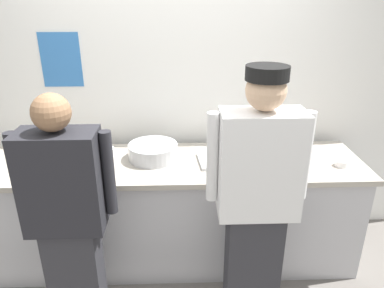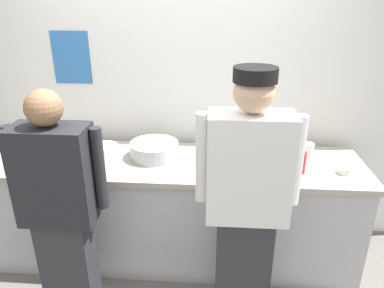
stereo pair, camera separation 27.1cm
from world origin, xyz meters
The scene contains 15 objects.
ground_plane centered at (0.00, 0.00, 0.00)m, with size 9.00×9.00×0.00m, color slate.
wall_back centered at (0.00, 0.88, 1.44)m, with size 4.55×0.11×2.88m.
prep_counter centered at (0.00, 0.39, 0.44)m, with size 2.90×0.73×0.88m.
chef_near_left centered at (-0.62, -0.27, 0.84)m, with size 0.59×0.24×1.60m.
chef_center centered at (0.52, -0.23, 0.92)m, with size 0.62×0.24×1.72m.
plate_stack_front centered at (-0.57, 0.51, 0.91)m, with size 0.21×0.21×0.06m.
mixing_bowl_steel centered at (-0.16, 0.45, 0.94)m, with size 0.38×0.38×0.12m, color #B7BABF.
sheet_tray centered at (0.46, 0.38, 0.89)m, with size 0.53×0.30×0.02m, color #B7BABF.
squeeze_bottle_primary centered at (0.93, 0.25, 0.98)m, with size 0.06×0.06×0.19m.
squeeze_bottle_secondary centered at (-0.86, 0.31, 0.97)m, with size 0.06×0.06×0.18m.
ramekin_red_sauce centered at (-0.86, 0.18, 0.90)m, with size 0.09×0.09×0.04m.
ramekin_green_sauce centered at (1.25, 0.26, 0.91)m, with size 0.09×0.09×0.05m.
ramekin_orange_sauce centered at (0.80, 0.46, 0.90)m, with size 0.10×0.10×0.04m.
deli_cup centered at (1.05, 0.55, 0.94)m, with size 0.09×0.09×0.11m, color white.
chefs_knife centered at (-1.15, 0.49, 0.89)m, with size 0.27×0.03×0.02m.
Camera 2 is at (0.33, -2.10, 2.07)m, focal length 33.77 mm.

